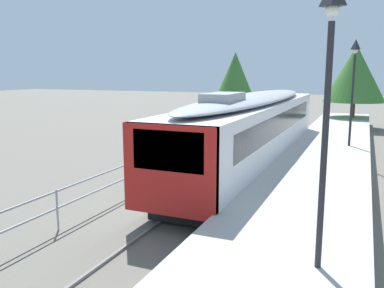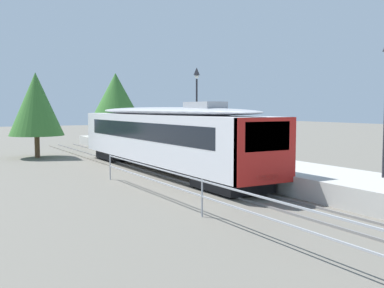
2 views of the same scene
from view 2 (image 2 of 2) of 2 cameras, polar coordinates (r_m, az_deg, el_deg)
The scene contains 7 objects.
ground_plane at distance 16.07m, azimuth 0.35°, elevation -8.33°, with size 160.00×160.00×0.00m, color #6B665B.
track_rails at distance 17.72m, azimuth 8.84°, elevation -7.05°, with size 3.20×60.00×0.14m.
commuter_train at distance 24.83m, azimuth -3.74°, elevation 1.22°, with size 2.82×18.28×3.74m.
station_platform at distance 19.81m, azimuth 16.26°, elevation -4.73°, with size 3.90×60.00×0.90m, color #B7B5AD.
platform_lamp_far_end at distance 29.83m, azimuth 0.60°, elevation 6.56°, with size 0.34×0.34×5.35m.
tree_behind_carpark at distance 42.83m, azimuth -9.64°, elevation 5.75°, with size 4.97×4.97×6.85m.
tree_behind_station_far at distance 34.42m, azimuth -19.14°, elevation 4.79°, with size 3.88×3.88×6.16m.
Camera 2 is at (-10.84, 8.44, 3.59)m, focal length 42.13 mm.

